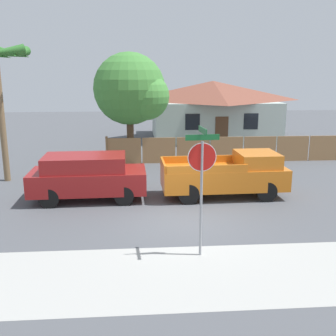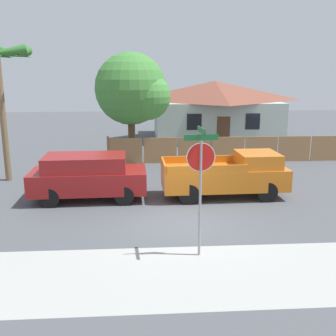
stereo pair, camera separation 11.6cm
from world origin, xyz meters
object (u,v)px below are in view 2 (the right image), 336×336
at_px(orange_pickup, 228,175).
at_px(stop_sign, 201,170).
at_px(oak_tree, 134,91).
at_px(house, 214,109).
at_px(red_suv, 88,176).

xyz_separation_m(orange_pickup, stop_sign, (-1.92, -5.19, 1.51)).
relative_size(oak_tree, orange_pickup, 1.21).
bearing_deg(house, oak_tree, -127.17).
xyz_separation_m(house, oak_tree, (-5.99, -7.90, 1.70)).
xyz_separation_m(house, stop_sign, (-4.08, -20.32, 0.17)).
height_order(red_suv, stop_sign, stop_sign).
xyz_separation_m(red_suv, orange_pickup, (5.57, 0.01, -0.07)).
bearing_deg(orange_pickup, red_suv, 178.53).
bearing_deg(orange_pickup, oak_tree, 116.41).
relative_size(red_suv, orange_pickup, 0.90).
xyz_separation_m(red_suv, stop_sign, (3.65, -5.19, 1.44)).
height_order(house, orange_pickup, house).
xyz_separation_m(oak_tree, stop_sign, (1.91, -12.43, -1.53)).
relative_size(house, orange_pickup, 1.95).
bearing_deg(stop_sign, oak_tree, 94.07).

